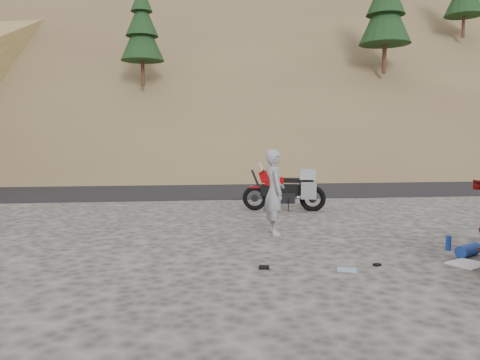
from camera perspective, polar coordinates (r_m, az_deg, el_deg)
The scene contains 11 objects.
ground at distance 8.72m, azimuth 6.76°, elevation -7.44°, with size 140.00×140.00×0.00m, color #3E3B39.
road at distance 17.49m, azimuth 0.12°, elevation -0.82°, with size 120.00×7.00×0.05m, color black.
hillside at distance 50.02m, azimuth -4.16°, elevation 16.12°, with size 120.00×73.00×46.72m.
motorcycle at distance 12.04m, azimuth 5.86°, elevation -1.19°, with size 2.12×0.85×1.27m.
man at distance 9.32m, azimuth 4.16°, elevation -6.57°, with size 0.61×0.40×1.67m, color gray.
gear_white_cloth at distance 7.97m, azimuth 25.95°, elevation -9.18°, with size 0.50×0.45×0.02m, color white.
gear_blue_mat at distance 8.48m, azimuth 26.05°, elevation -7.68°, with size 0.20×0.20×0.49m, color #1A3DA0.
gear_bottle at distance 8.75m, azimuth 24.06°, elevation -7.02°, with size 0.09×0.09×0.25m, color #1A3DA0.
gear_glove_a at distance 6.97m, azimuth 2.96°, elevation -10.58°, with size 0.15×0.11×0.04m, color black.
gear_glove_b at distance 7.40m, azimuth 16.37°, elevation -9.87°, with size 0.10×0.08×0.03m, color black.
gear_blue_cloth at distance 7.07m, azimuth 12.90°, elevation -10.62°, with size 0.28×0.20×0.01m, color #80A4C6.
Camera 1 is at (-1.93, -8.28, 1.97)m, focal length 35.00 mm.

